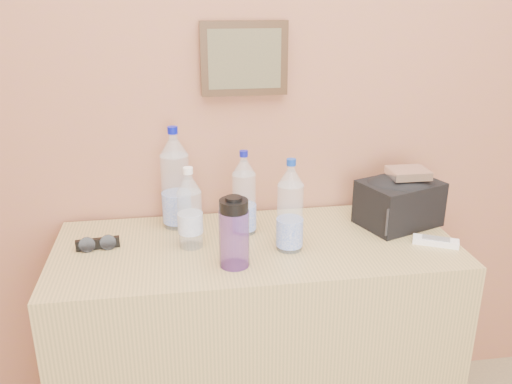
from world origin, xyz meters
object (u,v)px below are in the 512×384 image
dresser (256,347)px  pet_small (190,212)px  ac_remote (436,242)px  pet_large_b (176,183)px  pet_large_d (290,210)px  foil_packet (408,173)px  nalgene_bottle (234,232)px  sunglasses (98,244)px  pet_large_c (244,197)px  toiletry_bag (399,200)px

dresser → pet_small: size_ratio=4.90×
ac_remote → pet_large_b: bearing=-171.9°
dresser → pet_large_d: pet_large_d is taller
ac_remote → foil_packet: 0.25m
pet_small → ac_remote: (0.80, -0.11, -0.11)m
pet_large_b → foil_packet: bearing=-8.3°
nalgene_bottle → dresser: bearing=57.3°
pet_small → sunglasses: bearing=175.1°
pet_small → pet_large_c: bearing=24.0°
dresser → nalgene_bottle: size_ratio=5.93×
nalgene_bottle → pet_large_d: bearing=23.9°
pet_large_c → pet_small: (-0.19, -0.08, -0.01)m
pet_large_b → toiletry_bag: pet_large_b is taller
pet_large_c → foil_packet: size_ratio=2.22×
nalgene_bottle → sunglasses: (-0.43, 0.18, -0.09)m
foil_packet → nalgene_bottle: bearing=-161.6°
pet_large_d → foil_packet: pet_large_d is taller
pet_small → nalgene_bottle: size_ratio=1.21×
pet_large_d → sunglasses: bearing=171.2°
nalgene_bottle → foil_packet: 0.67m
pet_large_c → foil_packet: pet_large_c is taller
pet_small → pet_large_d: bearing=-12.4°
nalgene_bottle → pet_large_b: bearing=117.0°
dresser → pet_large_b: pet_large_b is taller
pet_large_c → pet_large_d: pet_large_d is taller
pet_small → nalgene_bottle: pet_small is taller
pet_large_b → pet_small: (0.04, -0.17, -0.04)m
sunglasses → ac_remote: bearing=-13.9°
sunglasses → toiletry_bag: toiletry_bag is taller
pet_large_d → pet_small: 0.32m
nalgene_bottle → sunglasses: size_ratio=1.62×
sunglasses → pet_small: bearing=-11.7°
pet_small → ac_remote: pet_small is taller
dresser → nalgene_bottle: 0.55m
pet_large_d → foil_packet: (0.44, 0.13, 0.06)m
nalgene_bottle → ac_remote: bearing=3.5°
pet_small → foil_packet: pet_small is taller
pet_large_d → pet_large_c: bearing=129.8°
pet_large_d → nalgene_bottle: (-0.19, -0.08, -0.02)m
ac_remote → toiletry_bag: 0.21m
pet_large_b → foil_packet: pet_large_b is taller
pet_large_b → pet_large_c: pet_large_b is taller
pet_large_d → pet_large_b: bearing=145.6°
dresser → pet_large_d: bearing=-28.7°
pet_large_b → pet_large_c: (0.23, -0.09, -0.03)m
dresser → pet_large_d: size_ratio=4.35×
pet_large_d → foil_packet: size_ratio=2.31×
pet_large_d → foil_packet: bearing=16.0°
sunglasses → toiletry_bag: size_ratio=0.52×
toiletry_bag → pet_large_d: bearing=177.5°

